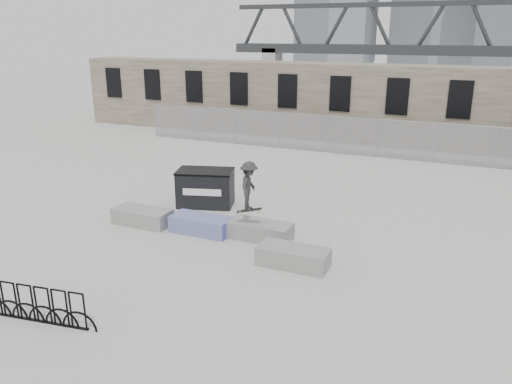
{
  "coord_description": "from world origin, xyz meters",
  "views": [
    {
      "loc": [
        7.02,
        -13.42,
        6.34
      ],
      "look_at": [
        0.85,
        0.85,
        1.3
      ],
      "focal_mm": 35.0,
      "sensor_mm": 36.0,
      "label": 1
    }
  ],
  "objects_px": {
    "planter_far_left": "(142,216)",
    "bike_rack": "(26,303)",
    "planter_center_right": "(260,230)",
    "planter_center_left": "(201,224)",
    "skateboarder": "(249,186)",
    "dumpster": "(206,188)",
    "planter_offset": "(293,256)"
  },
  "relations": [
    {
      "from": "planter_center_left",
      "to": "planter_offset",
      "type": "xyz_separation_m",
      "value": [
        3.59,
        -1.13,
        0.0
      ]
    },
    {
      "from": "planter_center_right",
      "to": "bike_rack",
      "type": "distance_m",
      "value": 7.16
    },
    {
      "from": "planter_offset",
      "to": "bike_rack",
      "type": "height_order",
      "value": "bike_rack"
    },
    {
      "from": "planter_offset",
      "to": "bike_rack",
      "type": "bearing_deg",
      "value": -132.67
    },
    {
      "from": "planter_offset",
      "to": "dumpster",
      "type": "distance_m",
      "value": 5.95
    },
    {
      "from": "skateboarder",
      "to": "planter_center_left",
      "type": "bearing_deg",
      "value": 79.28
    },
    {
      "from": "planter_center_right",
      "to": "bike_rack",
      "type": "relative_size",
      "value": 0.56
    },
    {
      "from": "planter_far_left",
      "to": "planter_offset",
      "type": "xyz_separation_m",
      "value": [
        5.8,
        -0.97,
        0.0
      ]
    },
    {
      "from": "planter_offset",
      "to": "planter_center_right",
      "type": "bearing_deg",
      "value": 138.47
    },
    {
      "from": "planter_center_right",
      "to": "planter_far_left",
      "type": "bearing_deg",
      "value": -173.95
    },
    {
      "from": "planter_center_left",
      "to": "dumpster",
      "type": "relative_size",
      "value": 0.84
    },
    {
      "from": "planter_center_left",
      "to": "planter_center_right",
      "type": "height_order",
      "value": "same"
    },
    {
      "from": "planter_center_right",
      "to": "bike_rack",
      "type": "xyz_separation_m",
      "value": [
        -3.06,
        -6.47,
        0.14
      ]
    },
    {
      "from": "planter_center_left",
      "to": "skateboarder",
      "type": "relative_size",
      "value": 1.21
    },
    {
      "from": "planter_center_right",
      "to": "bike_rack",
      "type": "bearing_deg",
      "value": -115.33
    },
    {
      "from": "planter_center_left",
      "to": "planter_offset",
      "type": "bearing_deg",
      "value": -17.43
    },
    {
      "from": "planter_center_right",
      "to": "dumpster",
      "type": "relative_size",
      "value": 0.84
    },
    {
      "from": "planter_center_right",
      "to": "planter_offset",
      "type": "height_order",
      "value": "same"
    },
    {
      "from": "planter_center_left",
      "to": "skateboarder",
      "type": "bearing_deg",
      "value": -0.5
    },
    {
      "from": "planter_center_left",
      "to": "skateboarder",
      "type": "xyz_separation_m",
      "value": [
        1.73,
        -0.02,
        1.52
      ]
    },
    {
      "from": "dumpster",
      "to": "planter_far_left",
      "type": "bearing_deg",
      "value": -128.9
    },
    {
      "from": "planter_far_left",
      "to": "planter_offset",
      "type": "relative_size",
      "value": 1.0
    },
    {
      "from": "planter_center_left",
      "to": "planter_offset",
      "type": "height_order",
      "value": "same"
    },
    {
      "from": "planter_center_left",
      "to": "planter_center_right",
      "type": "xyz_separation_m",
      "value": [
        1.99,
        0.29,
        0.0
      ]
    },
    {
      "from": "planter_offset",
      "to": "bike_rack",
      "type": "relative_size",
      "value": 0.56
    },
    {
      "from": "planter_far_left",
      "to": "dumpster",
      "type": "height_order",
      "value": "dumpster"
    },
    {
      "from": "dumpster",
      "to": "skateboarder",
      "type": "height_order",
      "value": "skateboarder"
    },
    {
      "from": "planter_center_left",
      "to": "dumpster",
      "type": "xyz_separation_m",
      "value": [
        -1.17,
        2.43,
        0.4
      ]
    },
    {
      "from": "planter_far_left",
      "to": "bike_rack",
      "type": "height_order",
      "value": "bike_rack"
    },
    {
      "from": "bike_rack",
      "to": "skateboarder",
      "type": "height_order",
      "value": "skateboarder"
    },
    {
      "from": "dumpster",
      "to": "bike_rack",
      "type": "relative_size",
      "value": 0.67
    },
    {
      "from": "planter_far_left",
      "to": "skateboarder",
      "type": "xyz_separation_m",
      "value": [
        3.95,
        0.14,
        1.52
      ]
    }
  ]
}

